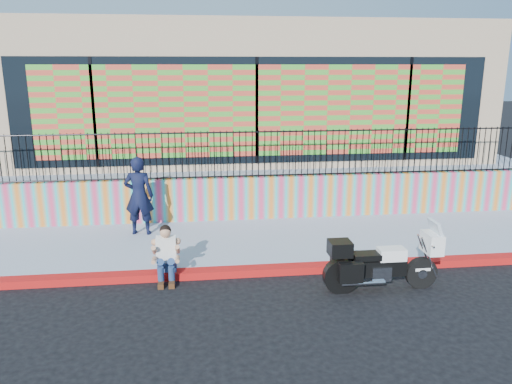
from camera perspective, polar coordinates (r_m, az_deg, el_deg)
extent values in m
plane|color=black|center=(10.12, 2.95, -9.23)|extent=(90.00, 90.00, 0.00)
cube|color=#B70D13|center=(10.09, 2.95, -8.84)|extent=(16.00, 0.30, 0.15)
cube|color=#939CB1|center=(11.60, 1.57, -5.66)|extent=(16.00, 3.00, 0.15)
cube|color=#E23B69|center=(12.93, 0.55, -0.65)|extent=(16.00, 0.20, 1.10)
cube|color=#939CB1|center=(17.89, -1.57, 3.32)|extent=(16.00, 10.00, 1.25)
cube|color=tan|center=(17.38, -1.56, 11.72)|extent=(14.00, 8.00, 4.00)
cube|color=black|center=(13.42, 0.08, 9.24)|extent=(12.60, 0.04, 2.80)
cube|color=#D6462F|center=(13.39, 0.09, 9.22)|extent=(11.48, 0.02, 2.40)
cylinder|color=black|center=(9.86, 18.35, -8.76)|extent=(0.59, 0.13, 0.59)
cylinder|color=black|center=(9.33, 9.69, -9.54)|extent=(0.59, 0.13, 0.59)
cube|color=black|center=(9.51, 14.20, -8.32)|extent=(0.85, 0.25, 0.31)
cube|color=silver|center=(9.53, 13.91, -8.84)|extent=(0.36, 0.31, 0.27)
cube|color=white|center=(9.48, 15.21, -6.84)|extent=(0.49, 0.29, 0.22)
cube|color=black|center=(9.32, 12.47, -7.15)|extent=(0.49, 0.31, 0.11)
cube|color=white|center=(9.72, 19.48, -5.49)|extent=(0.27, 0.47, 0.38)
cube|color=silver|center=(9.65, 19.82, -3.87)|extent=(0.16, 0.41, 0.30)
cube|color=black|center=(9.11, 9.57, -6.36)|extent=(0.40, 0.38, 0.27)
cube|color=black|center=(9.04, 10.79, -9.03)|extent=(0.43, 0.16, 0.36)
cube|color=black|center=(9.52, 9.81, -7.77)|extent=(0.43, 0.16, 0.36)
cube|color=white|center=(9.83, 18.39, -8.28)|extent=(0.29, 0.14, 0.05)
imported|color=black|center=(11.95, -13.24, -0.41)|extent=(0.73, 0.52, 1.86)
cube|color=navy|center=(9.99, -10.11, -8.28)|extent=(0.36, 0.28, 0.18)
cube|color=white|center=(9.82, -10.21, -6.48)|extent=(0.38, 0.27, 0.54)
sphere|color=tan|center=(9.67, -10.32, -4.57)|extent=(0.21, 0.21, 0.21)
cube|color=#472814|center=(9.67, -10.80, -10.33)|extent=(0.11, 0.26, 0.10)
cube|color=#472814|center=(9.66, -9.60, -10.30)|extent=(0.11, 0.26, 0.10)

